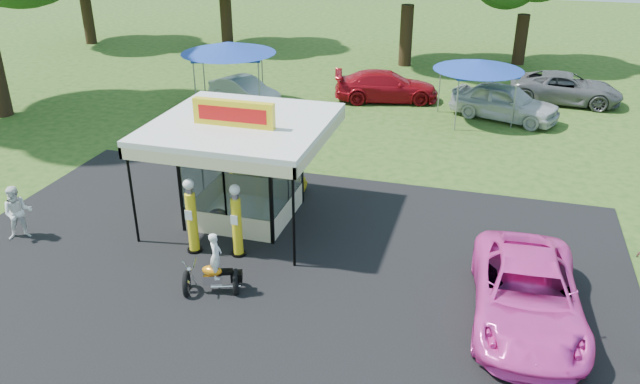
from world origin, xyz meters
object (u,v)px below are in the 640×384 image
at_px(gas_station_kiosk, 243,168).
at_px(tent_west, 228,48).
at_px(motorcycle, 215,269).
at_px(bg_car_b, 386,86).
at_px(bg_car_c, 505,102).
at_px(kiosk_car, 269,178).
at_px(spectator_west, 18,213).
at_px(bg_car_d, 566,88).
at_px(bg_car_a, 244,91).
at_px(pink_sedan, 527,294).
at_px(gas_pump_right, 237,222).
at_px(gas_pump_left, 192,218).
at_px(tent_east, 479,65).

distance_m(gas_station_kiosk, tent_west, 12.51).
distance_m(motorcycle, bg_car_b, 18.81).
bearing_deg(bg_car_c, kiosk_car, 162.81).
relative_size(spectator_west, bg_car_d, 0.32).
distance_m(bg_car_a, bg_car_b, 7.41).
distance_m(bg_car_d, tent_west, 17.47).
xyz_separation_m(pink_sedan, bg_car_c, (-0.85, 16.29, 0.09)).
bearing_deg(kiosk_car, gas_station_kiosk, -180.00).
bearing_deg(bg_car_b, gas_pump_right, 161.01).
bearing_deg(bg_car_c, motorcycle, 177.28).
bearing_deg(spectator_west, pink_sedan, -36.28).
height_order(gas_pump_left, spectator_west, gas_pump_left).
bearing_deg(gas_pump_right, pink_sedan, -6.50).
relative_size(gas_station_kiosk, bg_car_a, 1.30).
relative_size(bg_car_c, bg_car_d, 0.92).
xyz_separation_m(spectator_west, tent_east, (12.88, 15.80, 1.77)).
bearing_deg(bg_car_a, bg_car_d, -47.52).
relative_size(bg_car_b, bg_car_c, 1.05).
distance_m(gas_station_kiosk, pink_sedan, 9.58).
bearing_deg(bg_car_b, motorcycle, 161.97).
bearing_deg(spectator_west, bg_car_a, 48.95).
bearing_deg(bg_car_c, spectator_west, 158.48).
relative_size(gas_pump_right, motorcycle, 1.24).
bearing_deg(gas_pump_left, tent_west, 109.04).
bearing_deg(bg_car_c, tent_west, 116.99).
height_order(gas_pump_right, spectator_west, gas_pump_right).
bearing_deg(pink_sedan, tent_west, 131.08).
bearing_deg(bg_car_b, bg_car_d, -90.54).
distance_m(bg_car_b, bg_car_d, 9.31).
bearing_deg(bg_car_c, pink_sedan, -157.28).
height_order(gas_pump_right, bg_car_c, gas_pump_right).
bearing_deg(tent_west, gas_pump_left, -70.96).
relative_size(gas_pump_right, bg_car_d, 0.42).
bearing_deg(pink_sedan, bg_car_a, 128.95).
relative_size(gas_pump_right, spectator_west, 1.32).
relative_size(pink_sedan, bg_car_d, 1.01).
distance_m(kiosk_car, bg_car_b, 12.38).
relative_size(tent_west, tent_east, 1.12).
distance_m(gas_pump_right, spectator_west, 7.00).
bearing_deg(kiosk_car, bg_car_d, -37.48).
distance_m(gas_station_kiosk, bg_car_d, 20.04).
bearing_deg(bg_car_c, gas_station_kiosk, 167.80).
distance_m(gas_station_kiosk, bg_car_c, 15.28).
xyz_separation_m(bg_car_d, tent_east, (-4.40, -4.17, 1.89)).
bearing_deg(bg_car_d, gas_station_kiosk, 150.13).
bearing_deg(gas_station_kiosk, bg_car_a, 112.46).
bearing_deg(motorcycle, tent_west, 91.98).
height_order(pink_sedan, bg_car_d, pink_sedan).
height_order(gas_pump_right, pink_sedan, gas_pump_right).
distance_m(gas_pump_right, bg_car_d, 21.70).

